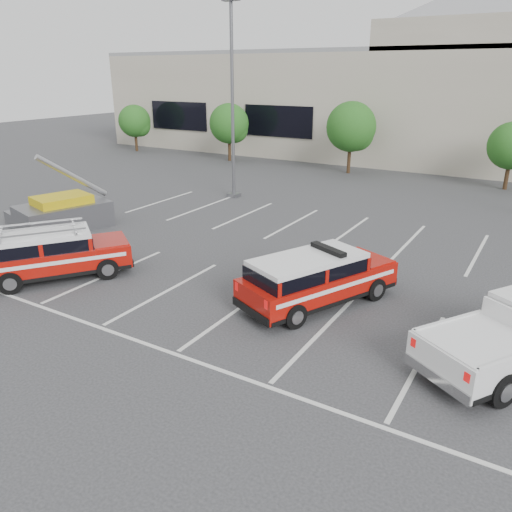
{
  "coord_description": "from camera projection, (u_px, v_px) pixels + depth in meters",
  "views": [
    {
      "loc": [
        7.4,
        -11.16,
        6.71
      ],
      "look_at": [
        -0.45,
        1.89,
        1.05
      ],
      "focal_mm": 35.0,
      "sensor_mm": 36.0,
      "label": 1
    }
  ],
  "objects": [
    {
      "name": "ground",
      "position": [
        236.0,
        311.0,
        14.88
      ],
      "size": [
        120.0,
        120.0,
        0.0
      ],
      "primitive_type": "plane",
      "color": "#2D2D30",
      "rests_on": "ground"
    },
    {
      "name": "tree_left",
      "position": [
        230.0,
        125.0,
        38.82
      ],
      "size": [
        3.07,
        3.07,
        4.42
      ],
      "color": "#3F2B19",
      "rests_on": "ground"
    },
    {
      "name": "tree_far_left",
      "position": [
        136.0,
        122.0,
        43.75
      ],
      "size": [
        2.77,
        2.77,
        3.99
      ],
      "color": "#3F2B19",
      "rests_on": "ground"
    },
    {
      "name": "stall_markings",
      "position": [
        303.0,
        264.0,
        18.49
      ],
      "size": [
        23.0,
        15.0,
        0.01
      ],
      "primitive_type": "cube",
      "color": "silver",
      "rests_on": "ground"
    },
    {
      "name": "ladder_suv",
      "position": [
        54.0,
        257.0,
        17.03
      ],
      "size": [
        4.25,
        4.93,
        1.86
      ],
      "rotation": [
        0.0,
        0.0,
        -0.62
      ],
      "color": "#990E07",
      "rests_on": "ground"
    },
    {
      "name": "convention_building",
      "position": [
        461.0,
        98.0,
        38.74
      ],
      "size": [
        60.0,
        16.99,
        13.2
      ],
      "color": "#BCB29F",
      "rests_on": "ground"
    },
    {
      "name": "utility_rig",
      "position": [
        61.0,
        214.0,
        22.44
      ],
      "size": [
        4.27,
        4.26,
        3.43
      ],
      "rotation": [
        0.0,
        0.0,
        -0.28
      ],
      "color": "#59595E",
      "rests_on": "ground"
    },
    {
      "name": "fire_chief_suv",
      "position": [
        316.0,
        282.0,
        15.09
      ],
      "size": [
        3.71,
        5.28,
        1.75
      ],
      "rotation": [
        0.0,
        0.0,
        -0.43
      ],
      "color": "#990E07",
      "rests_on": "ground"
    },
    {
      "name": "light_pole_left",
      "position": [
        232.0,
        102.0,
        26.58
      ],
      "size": [
        0.9,
        0.6,
        10.24
      ],
      "color": "#59595E",
      "rests_on": "ground"
    },
    {
      "name": "tree_mid_left",
      "position": [
        352.0,
        129.0,
        33.9
      ],
      "size": [
        3.37,
        3.37,
        4.85
      ],
      "color": "#3F2B19",
      "rests_on": "ground"
    }
  ]
}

